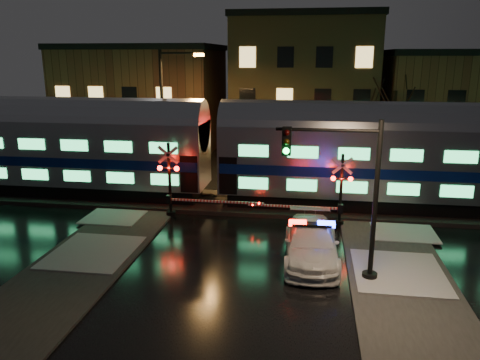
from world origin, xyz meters
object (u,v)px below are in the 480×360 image
police_car (311,243)px  crossing_signal_right (333,197)px  traffic_light (349,198)px  streetlight (167,109)px  crossing_signal_left (176,188)px

police_car → crossing_signal_right: crossing_signal_right is taller
traffic_light → streetlight: size_ratio=0.71×
crossing_signal_right → crossing_signal_left: bearing=179.9°
crossing_signal_left → streetlight: 7.92m
traffic_light → streetlight: 16.87m
police_car → crossing_signal_left: 8.51m
police_car → streetlight: 15.36m
police_car → traffic_light: size_ratio=0.88×
traffic_light → streetlight: (-10.98, 12.69, 1.78)m
police_car → crossing_signal_left: crossing_signal_left is taller
crossing_signal_right → traffic_light: traffic_light is taller
crossing_signal_left → police_car: bearing=-31.6°
streetlight → traffic_light: bearing=-49.1°
crossing_signal_left → traffic_light: size_ratio=0.92×
police_car → crossing_signal_right: (1.06, 4.42, 0.75)m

